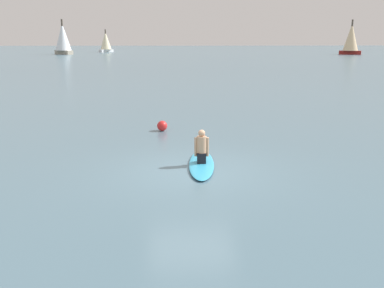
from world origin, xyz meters
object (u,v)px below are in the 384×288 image
at_px(sailboat_distant, 351,38).
at_px(buoy_marker, 162,126).
at_px(sailboat_far_right, 106,41).
at_px(sailboat_near_right, 63,38).
at_px(surfboard, 202,164).
at_px(person_paddler, 202,148).

xyz_separation_m(sailboat_distant, buoy_marker, (80.45, -41.39, -3.33)).
height_order(sailboat_far_right, sailboat_near_right, sailboat_near_right).
bearing_deg(surfboard, sailboat_far_right, 13.47).
distance_m(person_paddler, sailboat_far_right, 105.80).
distance_m(surfboard, sailboat_far_right, 105.82).
height_order(person_paddler, buoy_marker, person_paddler).
xyz_separation_m(sailboat_distant, sailboat_near_right, (-4.36, -64.25, 0.06)).
distance_m(sailboat_near_right, buoy_marker, 87.91).
bearing_deg(surfboard, sailboat_near_right, 19.48).
relative_size(sailboat_distant, sailboat_near_right, 0.99).
bearing_deg(surfboard, sailboat_distant, -20.69).
height_order(surfboard, sailboat_distant, sailboat_distant).
distance_m(sailboat_distant, sailboat_far_right, 59.80).
bearing_deg(sailboat_distant, surfboard, 90.44).
xyz_separation_m(person_paddler, sailboat_near_right, (-89.87, -24.07, 3.06)).
distance_m(person_paddler, sailboat_near_right, 93.09).
distance_m(surfboard, buoy_marker, 5.20).
relative_size(person_paddler, sailboat_near_right, 0.13).
bearing_deg(buoy_marker, sailboat_far_right, -171.24).
bearing_deg(sailboat_far_right, person_paddler, -129.99).
height_order(sailboat_near_right, buoy_marker, sailboat_near_right).
bearing_deg(sailboat_far_right, buoy_marker, -130.22).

